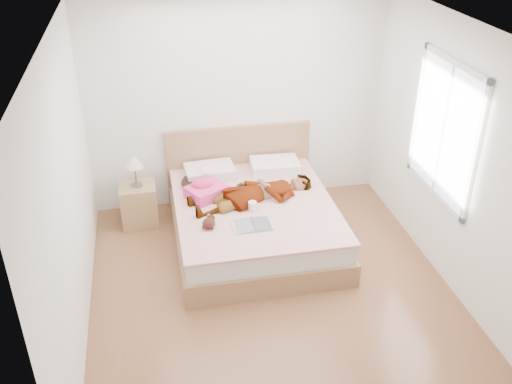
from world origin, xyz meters
TOP-DOWN VIEW (x-y plane):
  - ground at (0.00, 0.00)m, footprint 4.00×4.00m
  - woman at (0.02, 1.05)m, footprint 1.58×0.90m
  - hair at (-0.55, 1.50)m, footprint 0.54×0.61m
  - phone at (-0.48, 1.45)m, footprint 0.07×0.11m
  - room_shell at (1.77, 0.30)m, footprint 4.00×4.00m
  - bed at (0.00, 1.04)m, footprint 1.80×2.08m
  - towel at (-0.51, 1.19)m, footprint 0.52×0.49m
  - magazine at (-0.11, 0.48)m, footprint 0.42×0.28m
  - coffee_mug at (-0.05, 0.79)m, footprint 0.14×0.11m
  - plush_toy at (-0.55, 0.55)m, footprint 0.18×0.22m
  - nightstand at (-1.27, 1.60)m, footprint 0.43×0.38m

SIDE VIEW (x-z plane):
  - ground at x=0.00m, z-range 0.00..0.00m
  - bed at x=0.00m, z-range -0.22..0.78m
  - nightstand at x=-1.27m, z-range -0.15..0.76m
  - magazine at x=-0.11m, z-range 0.51..0.53m
  - hair at x=-0.55m, z-range 0.51..0.59m
  - coffee_mug at x=-0.05m, z-range 0.51..0.61m
  - plush_toy at x=-0.55m, z-range 0.51..0.63m
  - towel at x=-0.51m, z-range 0.49..0.71m
  - woman at x=0.02m, z-range 0.51..0.71m
  - phone at x=-0.48m, z-range 0.68..0.73m
  - room_shell at x=1.77m, z-range -0.50..3.50m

